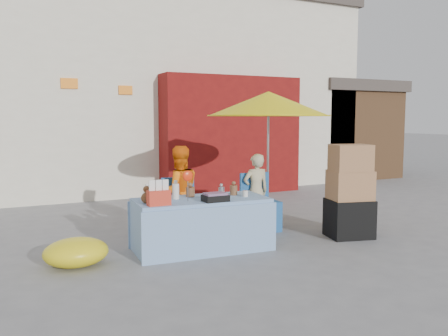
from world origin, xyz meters
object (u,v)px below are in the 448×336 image
market_table (201,223)px  chair_left (183,221)px  chair_right (260,213)px  umbrella (268,104)px  vendor_beige (256,191)px  vendor_orange (179,192)px  box_stack (350,195)px

market_table → chair_left: bearing=96.4°
chair_right → umbrella: umbrella is taller
vendor_beige → umbrella: bearing=-150.6°
vendor_orange → vendor_beige: size_ratio=1.13×
market_table → chair_left: (-0.02, 0.58, -0.08)m
chair_left → umbrella: size_ratio=0.41×
market_table → vendor_orange: size_ratio=1.37×
market_table → vendor_orange: 0.78m
market_table → vendor_beige: vendor_beige is taller
vendor_orange → box_stack: size_ratio=0.99×
chair_left → umbrella: 2.27m
vendor_orange → vendor_beige: bearing=-177.2°
box_stack → umbrella: bearing=116.9°
vendor_beige → chair_right: bearing=93.2°
chair_right → box_stack: (0.91, -0.92, 0.35)m
chair_left → vendor_orange: 0.42m
chair_left → box_stack: size_ratio=0.65×
chair_right → vendor_beige: 0.34m
umbrella → chair_right: bearing=-136.5°
chair_right → box_stack: size_ratio=0.65×
chair_left → box_stack: 2.37m
chair_right → vendor_orange: size_ratio=0.66×
vendor_orange → umbrella: size_ratio=0.62×
umbrella → box_stack: 1.86m
chair_left → box_stack: box_stack is taller
vendor_beige → market_table: bearing=33.2°
umbrella → box_stack: umbrella is taller
chair_right → vendor_beige: bearing=93.2°
chair_right → vendor_beige: vendor_beige is taller
chair_left → box_stack: bearing=-20.2°
chair_right → umbrella: 1.69m
chair_right → umbrella: (0.30, 0.28, 1.64)m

